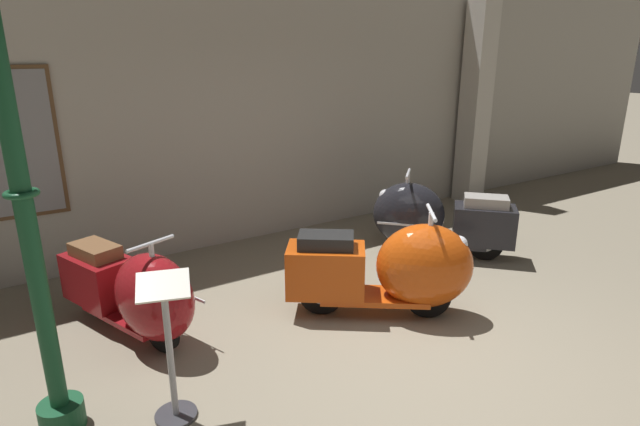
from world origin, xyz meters
The scene contains 7 objects.
ground_plane centered at (0.00, 0.00, 0.00)m, with size 60.00×60.00×0.00m, color gray.
showroom_back_wall centered at (0.13, 3.50, 1.66)m, with size 18.00×0.63×3.31m.
scooter_0 centered at (-1.70, 1.66, 0.43)m, with size 0.96×1.60×0.94m.
scooter_1 centered at (0.37, 0.82, 0.47)m, with size 1.63×1.37×1.02m.
scooter_2 centered at (1.71, 1.73, 0.46)m, with size 1.47×1.50×1.00m.
lamppost centered at (-2.41, 0.83, 1.70)m, with size 0.30×0.30×3.01m.
info_stanchion centered at (-1.76, 0.53, 0.42)m, with size 0.37×0.31×1.02m.
Camera 1 is at (-2.47, -2.40, 2.34)m, focal length 28.62 mm.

